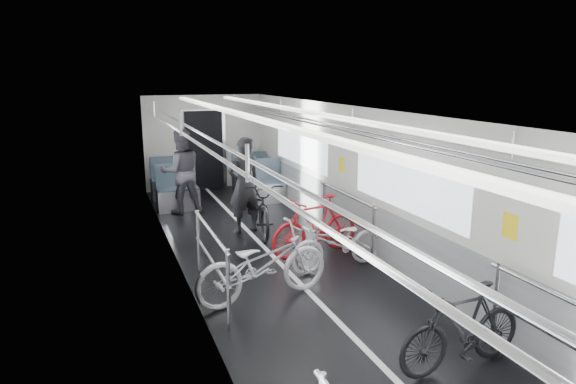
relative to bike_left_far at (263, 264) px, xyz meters
name	(u,v)px	position (x,y,z in m)	size (l,w,h in m)	color
car_shell	(267,186)	(0.65, 1.79, 0.63)	(3.02, 14.01, 2.41)	black
bike_left_far	(263,264)	(0.00, 0.00, 0.00)	(0.66, 1.88, 0.99)	silver
bike_right_near	(462,327)	(1.37, -2.26, -0.04)	(0.42, 1.50, 0.90)	black
bike_right_mid	(338,243)	(1.40, 0.64, -0.07)	(0.56, 1.60, 0.84)	silver
bike_right_far	(315,226)	(1.33, 1.35, 0.00)	(0.47, 1.65, 0.99)	red
bike_aisle	(260,206)	(0.85, 2.87, 0.01)	(0.66, 1.90, 1.00)	black
person_standing	(244,185)	(0.59, 2.97, 0.40)	(0.66, 0.43, 1.80)	black
person_seated	(181,172)	(-0.30, 4.73, 0.41)	(0.88, 0.68, 1.81)	#27242B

